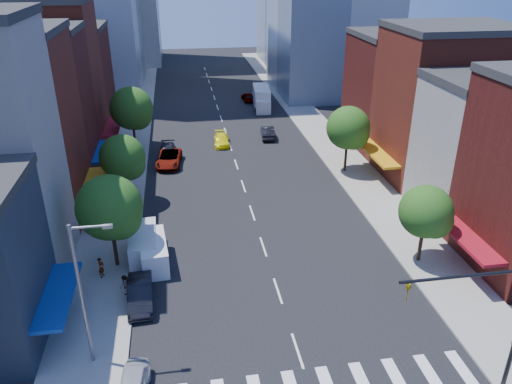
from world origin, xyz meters
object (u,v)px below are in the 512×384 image
cargo_van_near (154,253)px  cargo_van_far (144,246)px  pedestrian_far (125,287)px  traffic_car_far (248,97)px  pedestrian_near (101,267)px  parked_car_second (140,294)px  box_truck (262,99)px  traffic_car_oncoming (268,132)px  parked_car_rear (168,152)px  taxi (222,140)px  parked_car_third (169,159)px

cargo_van_near → cargo_van_far: bearing=119.7°
cargo_van_near → pedestrian_far: cargo_van_near is taller
traffic_car_far → pedestrian_near: 50.59m
parked_car_second → box_truck: bearing=67.7°
traffic_car_oncoming → box_truck: bearing=-90.9°
parked_car_rear → cargo_van_far: size_ratio=0.93×
traffic_car_far → pedestrian_near: size_ratio=2.58×
traffic_car_far → box_truck: (1.51, -4.55, 0.81)m
traffic_car_far → box_truck: bearing=103.9°
parked_car_rear → taxi: bearing=27.9°
traffic_car_far → traffic_car_oncoming: bearing=85.3°
cargo_van_near → pedestrian_near: (-3.76, -1.19, -0.08)m
pedestrian_far → parked_car_second: bearing=50.3°
traffic_car_oncoming → pedestrian_far: 35.56m
parked_car_third → traffic_car_far: bearing=70.0°
taxi → pedestrian_far: 31.68m
cargo_van_near → pedestrian_far: (-1.83, -4.09, 0.02)m
parked_car_rear → traffic_car_oncoming: size_ratio=1.04×
parked_car_rear → pedestrian_near: size_ratio=3.01×
parked_car_second → box_truck: box_truck is taller
parked_car_second → cargo_van_near: bearing=76.9°
parked_car_third → pedestrian_far: pedestrian_far is taller
cargo_van_near → cargo_van_far: cargo_van_far is taller
box_truck → pedestrian_far: 48.90m
box_truck → pedestrian_near: 46.96m
parked_car_third → traffic_car_oncoming: bearing=37.0°
pedestrian_near → parked_car_rear: bearing=5.1°
traffic_car_far → pedestrian_near: (-17.69, -47.40, 0.25)m
cargo_van_far → taxi: (8.50, 24.95, -0.43)m
cargo_van_near → taxi: bearing=68.4°
cargo_van_near → traffic_car_oncoming: size_ratio=1.09×
taxi → box_truck: size_ratio=0.55×
parked_car_rear → cargo_van_far: cargo_van_far is taller
parked_car_third → parked_car_second: bearing=-88.4°
parked_car_rear → pedestrian_far: size_ratio=2.67×
parked_car_second → traffic_car_oncoming: bearing=62.8°
pedestrian_near → pedestrian_far: 3.48m
pedestrian_near → traffic_car_oncoming: bearing=-14.9°
pedestrian_near → cargo_van_near: bearing=-56.0°
cargo_van_far → traffic_car_far: (14.75, 45.03, -0.38)m
cargo_van_far → parked_car_third: bearing=82.7°
cargo_van_far → box_truck: 43.63m
parked_car_rear → cargo_van_near: cargo_van_near is taller
traffic_car_oncoming → cargo_van_far: bearing=66.9°
parked_car_third → cargo_van_far: 19.21m
cargo_van_far → box_truck: box_truck is taller
taxi → traffic_car_far: 21.03m
pedestrian_near → pedestrian_far: pedestrian_far is taller
parked_car_rear → traffic_car_far: 26.73m
traffic_car_far → box_truck: size_ratio=0.50×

